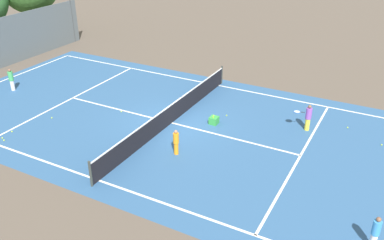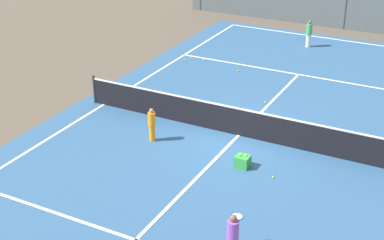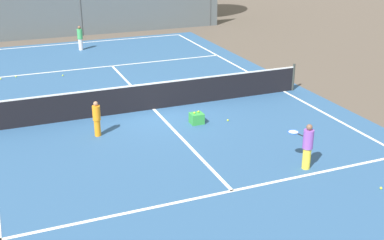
% 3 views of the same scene
% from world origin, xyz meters
% --- Properties ---
extents(ground_plane, '(80.00, 80.00, 0.00)m').
position_xyz_m(ground_plane, '(0.00, 0.00, 0.00)').
color(ground_plane, brown).
extents(court_surface, '(13.00, 25.00, 0.01)m').
position_xyz_m(court_surface, '(0.00, 0.00, 0.00)').
color(court_surface, '#2D5684').
rests_on(court_surface, ground_plane).
extents(tennis_net, '(11.90, 0.10, 1.10)m').
position_xyz_m(tennis_net, '(0.00, 0.00, 0.51)').
color(tennis_net, '#333833').
rests_on(tennis_net, ground_plane).
extents(player_0, '(0.28, 0.28, 1.30)m').
position_xyz_m(player_0, '(-0.78, 10.23, 0.67)').
color(player_0, silver).
rests_on(player_0, ground_plane).
extents(player_1, '(0.26, 0.26, 1.20)m').
position_xyz_m(player_1, '(-4.32, -9.76, 0.62)').
color(player_1, silver).
rests_on(player_1, ground_plane).
extents(player_2, '(0.25, 0.25, 1.15)m').
position_xyz_m(player_2, '(-2.38, -1.65, 0.59)').
color(player_2, orange).
rests_on(player_2, ground_plane).
extents(player_3, '(0.47, 0.86, 1.30)m').
position_xyz_m(player_3, '(2.42, -6.01, 0.68)').
color(player_3, yellow).
rests_on(player_3, ground_plane).
extents(ball_crate, '(0.43, 0.40, 0.43)m').
position_xyz_m(ball_crate, '(0.92, -1.86, 0.18)').
color(ball_crate, green).
rests_on(ball_crate, ground_plane).
extents(tennis_ball_0, '(0.07, 0.07, 0.07)m').
position_xyz_m(tennis_ball_0, '(-4.37, 6.16, 0.03)').
color(tennis_ball_0, '#CCE533').
rests_on(tennis_ball_0, ground_plane).
extents(tennis_ball_2, '(0.07, 0.07, 0.07)m').
position_xyz_m(tennis_ball_2, '(3.52, -7.73, 0.03)').
color(tennis_ball_2, '#CCE533').
rests_on(tennis_ball_2, ground_plane).
extents(tennis_ball_3, '(0.07, 0.07, 0.07)m').
position_xyz_m(tennis_ball_3, '(-5.11, 5.80, 0.03)').
color(tennis_ball_3, '#CCE533').
rests_on(tennis_ball_3, ground_plane).
extents(tennis_ball_4, '(0.07, 0.07, 0.07)m').
position_xyz_m(tennis_ball_4, '(-2.43, 5.56, 0.03)').
color(tennis_ball_4, '#CCE533').
rests_on(tennis_ball_4, ground_plane).
extents(tennis_ball_6, '(0.07, 0.07, 0.07)m').
position_xyz_m(tennis_ball_6, '(2.54, -9.35, 0.03)').
color(tennis_ball_6, '#CCE533').
rests_on(tennis_ball_6, ground_plane).
extents(tennis_ball_7, '(0.07, 0.07, 0.07)m').
position_xyz_m(tennis_ball_7, '(-5.01, 6.04, 0.03)').
color(tennis_ball_7, '#CCE533').
rests_on(tennis_ball_7, ground_plane).
extents(tennis_ball_8, '(0.07, 0.07, 0.07)m').
position_xyz_m(tennis_ball_8, '(-0.18, 2.93, 0.03)').
color(tennis_ball_8, '#CCE533').
rests_on(tennis_ball_8, ground_plane).
extents(tennis_ball_9, '(0.07, 0.07, 0.07)m').
position_xyz_m(tennis_ball_9, '(1.98, -2.07, 0.03)').
color(tennis_ball_9, '#CCE533').
rests_on(tennis_ball_9, ground_plane).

